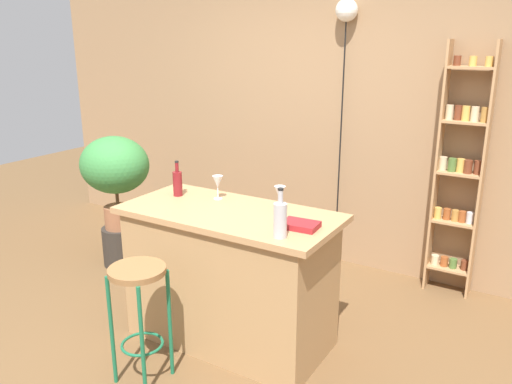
{
  "coord_description": "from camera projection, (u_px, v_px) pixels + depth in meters",
  "views": [
    {
      "loc": [
        1.76,
        -2.28,
        1.99
      ],
      "look_at": [
        0.05,
        0.55,
        0.99
      ],
      "focal_mm": 36.21,
      "sensor_mm": 36.0,
      "label": 1
    }
  ],
  "objects": [
    {
      "name": "spice_shelf",
      "position": [
        460.0,
        173.0,
        3.95
      ],
      "size": [
        0.35,
        0.16,
        1.98
      ],
      "color": "tan",
      "rests_on": "ground"
    },
    {
      "name": "wine_glass_left",
      "position": [
        280.0,
        193.0,
        3.26
      ],
      "size": [
        0.07,
        0.07,
        0.16
      ],
      "color": "silver",
      "rests_on": "kitchen_counter"
    },
    {
      "name": "cookbook",
      "position": [
        300.0,
        225.0,
        3.0
      ],
      "size": [
        0.22,
        0.16,
        0.03
      ],
      "primitive_type": "cube",
      "rotation": [
        0.0,
        0.0,
        0.07
      ],
      "color": "maroon",
      "rests_on": "kitchen_counter"
    },
    {
      "name": "bottle_spirits_clear",
      "position": [
        280.0,
        219.0,
        2.83
      ],
      "size": [
        0.08,
        0.08,
        0.28
      ],
      "color": "#B2B2B7",
      "rests_on": "kitchen_counter"
    },
    {
      "name": "pendant_globe_light",
      "position": [
        346.0,
        17.0,
        4.15
      ],
      "size": [
        0.18,
        0.18,
        2.29
      ],
      "color": "black",
      "rests_on": "ground"
    },
    {
      "name": "kitchen_counter",
      "position": [
        230.0,
        276.0,
        3.43
      ],
      "size": [
        1.42,
        0.68,
        0.92
      ],
      "color": "#A87F51",
      "rests_on": "ground"
    },
    {
      "name": "ground",
      "position": [
        205.0,
        360.0,
        3.32
      ],
      "size": [
        12.0,
        12.0,
        0.0
      ],
      "primitive_type": "plane",
      "color": "brown"
    },
    {
      "name": "bar_stool",
      "position": [
        139.0,
        298.0,
        2.99
      ],
      "size": [
        0.33,
        0.33,
        0.73
      ],
      "color": "#196642",
      "rests_on": "ground"
    },
    {
      "name": "back_wall",
      "position": [
        334.0,
        107.0,
        4.51
      ],
      "size": [
        6.4,
        0.1,
        2.8
      ],
      "primitive_type": "cube",
      "color": "#997551",
      "rests_on": "ground"
    },
    {
      "name": "wine_glass_center",
      "position": [
        218.0,
        182.0,
        3.51
      ],
      "size": [
        0.07,
        0.07,
        0.16
      ],
      "color": "silver",
      "rests_on": "kitchen_counter"
    },
    {
      "name": "potted_plant",
      "position": [
        115.0,
        168.0,
        4.47
      ],
      "size": [
        0.62,
        0.56,
        0.83
      ],
      "color": "#935B3D",
      "rests_on": "plant_stool"
    },
    {
      "name": "bottle_sauce_amber",
      "position": [
        178.0,
        183.0,
        3.59
      ],
      "size": [
        0.07,
        0.07,
        0.25
      ],
      "color": "maroon",
      "rests_on": "kitchen_counter"
    },
    {
      "name": "plant_stool",
      "position": [
        121.0,
        246.0,
        4.68
      ],
      "size": [
        0.32,
        0.32,
        0.35
      ],
      "primitive_type": "cylinder",
      "color": "#2D2823",
      "rests_on": "ground"
    }
  ]
}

